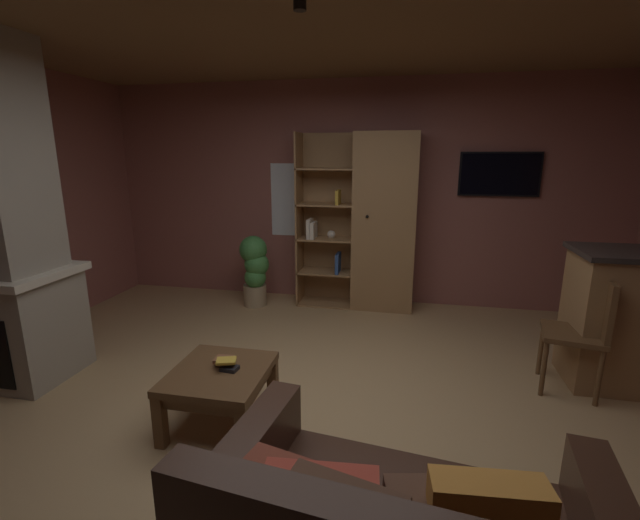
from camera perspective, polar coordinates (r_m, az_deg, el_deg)
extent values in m
cube|color=tan|center=(3.22, -1.51, -20.41)|extent=(6.17, 5.31, 0.02)
cube|color=#8E544C|center=(5.34, 4.94, 8.63)|extent=(6.29, 0.06, 2.65)
cube|color=white|center=(5.44, -2.52, 7.87)|extent=(0.77, 0.01, 0.90)
cube|color=gray|center=(4.40, -35.54, -7.11)|extent=(0.95, 0.67, 0.85)
cube|color=beige|center=(4.28, -36.38, -1.37)|extent=(1.03, 0.75, 0.06)
cube|color=#997047|center=(5.07, 8.44, 4.79)|extent=(0.71, 0.38, 2.04)
cube|color=#997047|center=(5.32, 1.12, 5.37)|extent=(0.66, 0.02, 2.04)
cube|color=#997047|center=(5.22, -2.71, 5.18)|extent=(0.02, 0.38, 2.04)
sphere|color=black|center=(4.86, 6.23, 5.70)|extent=(0.04, 0.04, 0.04)
cube|color=#997047|center=(5.39, 0.72, -5.59)|extent=(0.66, 0.38, 0.02)
cube|color=#997047|center=(5.28, 0.74, -1.51)|extent=(0.66, 0.38, 0.02)
cube|color=#997047|center=(5.18, 0.75, 2.85)|extent=(0.66, 0.38, 0.02)
cube|color=#997047|center=(5.12, 0.76, 7.34)|extent=(0.66, 0.38, 0.02)
cube|color=#997047|center=(5.09, 0.78, 11.91)|extent=(0.66, 0.38, 0.02)
cube|color=#2D4C8C|center=(5.16, 2.39, -0.40)|extent=(0.04, 0.23, 0.24)
cube|color=beige|center=(5.14, -1.34, 4.17)|extent=(0.04, 0.23, 0.23)
cube|color=beige|center=(5.14, -0.85, 3.95)|extent=(0.05, 0.23, 0.19)
cube|color=gold|center=(5.03, 2.41, 8.25)|extent=(0.04, 0.23, 0.16)
sphere|color=beige|center=(5.16, 1.50, 3.36)|extent=(0.10, 0.10, 0.10)
cube|color=#382116|center=(2.16, -9.57, -29.14)|extent=(0.26, 0.91, 0.67)
cube|color=#AD3D2D|center=(1.83, 0.06, -30.66)|extent=(0.43, 0.19, 0.37)
cube|color=brown|center=(1.88, -3.41, -29.57)|extent=(0.42, 0.24, 0.34)
cube|color=brown|center=(3.06, -13.11, -14.31)|extent=(0.62, 0.68, 0.05)
cube|color=brown|center=(3.09, -13.05, -15.37)|extent=(0.56, 0.62, 0.08)
cube|color=brown|center=(3.05, -20.31, -19.31)|extent=(0.07, 0.07, 0.35)
cube|color=brown|center=(2.83, -10.18, -21.42)|extent=(0.07, 0.07, 0.35)
cube|color=brown|center=(3.50, -15.03, -14.35)|extent=(0.07, 0.07, 0.35)
cube|color=brown|center=(3.31, -6.23, -15.65)|extent=(0.07, 0.07, 0.35)
cube|color=black|center=(3.02, -11.83, -13.78)|extent=(0.12, 0.09, 0.03)
cube|color=brown|center=(3.08, -12.51, -12.68)|extent=(0.13, 0.11, 0.03)
cube|color=gold|center=(3.02, -12.24, -12.84)|extent=(0.15, 0.13, 0.02)
cube|color=brown|center=(3.87, 30.27, -8.45)|extent=(0.50, 0.50, 0.04)
cube|color=brown|center=(3.83, 33.53, -5.29)|extent=(0.12, 0.40, 0.44)
cylinder|color=brown|center=(4.10, 27.07, -10.34)|extent=(0.04, 0.04, 0.46)
cylinder|color=brown|center=(3.77, 27.39, -12.48)|extent=(0.04, 0.04, 0.46)
cylinder|color=brown|center=(4.15, 32.10, -10.69)|extent=(0.04, 0.04, 0.46)
cylinder|color=brown|center=(3.82, 32.89, -12.82)|extent=(0.04, 0.04, 0.46)
cylinder|color=#9E896B|center=(5.35, -8.55, -4.57)|extent=(0.28, 0.28, 0.26)
sphere|color=#3D7F3D|center=(5.25, -8.52, -2.27)|extent=(0.26, 0.26, 0.26)
sphere|color=#3D7F3D|center=(5.23, -8.33, -0.57)|extent=(0.29, 0.29, 0.29)
sphere|color=#3D7F3D|center=(5.21, -8.79, 1.37)|extent=(0.33, 0.33, 0.33)
cube|color=black|center=(5.32, 22.54, 10.40)|extent=(0.87, 0.05, 0.49)
cube|color=black|center=(5.29, 22.60, 10.38)|extent=(0.83, 0.01, 0.45)
cylinder|color=black|center=(2.65, -2.79, 30.88)|extent=(0.07, 0.07, 0.09)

